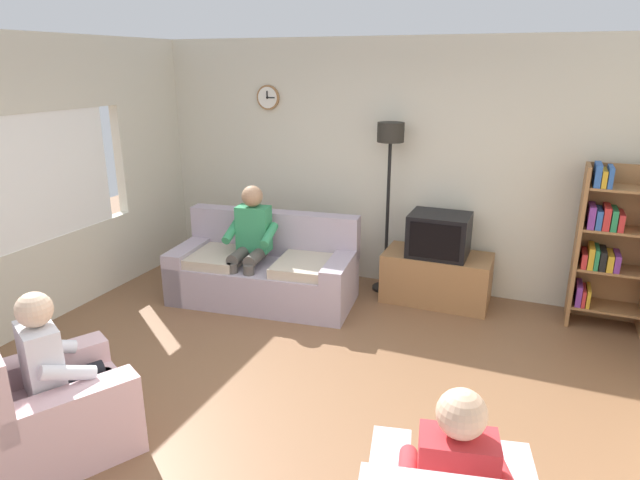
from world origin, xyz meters
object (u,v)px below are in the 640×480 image
Objects in this scene: couch at (265,272)px; person_in_right_armchair at (454,477)px; bookshelf at (609,244)px; floor_lamp at (390,161)px; tv at (439,235)px; person_on_couch at (250,239)px; armchair_near_window at (51,411)px; tv_stand at (436,278)px; person_in_left_armchair at (59,364)px.

person_in_right_armchair is at bearing -47.83° from couch.
floor_lamp is at bearing 179.24° from bookshelf.
person_on_couch is (-1.80, -0.74, -0.05)m from tv.
floor_lamp reaches higher than person_on_couch.
bookshelf reaches higher than person_on_couch.
armchair_near_window is 2.56m from person_in_right_armchair.
person_on_couch reaches higher than tv.
floor_lamp is at bearing 168.12° from tv.
person_on_couch is (0.04, 2.57, 0.41)m from armchair_near_window.
tv_stand is (1.70, 0.65, -0.05)m from couch.
armchair_near_window is at bearing -179.48° from person_in_right_armchair.
bookshelf reaches higher than couch.
bookshelf is at bearing 75.66° from person_in_right_armchair.
couch is at bearing 132.17° from person_in_right_armchair.
person_in_right_armchair is (1.29, -3.41, -0.85)m from floor_lamp.
couch is 1.07× the size of floor_lamp.
floor_lamp is (-0.59, 0.10, 1.19)m from tv_stand.
bookshelf is (1.57, 0.09, 0.07)m from tv.
bookshelf reaches higher than tv.
bookshelf is 4.84m from armchair_near_window.
tv is 0.52× the size of armchair_near_window.
armchair_near_window is at bearing -118.86° from person_in_left_armchair.
tv_stand is 3.73m from person_in_left_armchair.
tv is at bearing -176.54° from bookshelf.
tv_stand is at bearing 101.97° from person_in_right_armchair.
tv_stand is 3.81m from armchair_near_window.
tv is 1.95m from person_on_couch.
bookshelf is 1.36× the size of armchair_near_window.
person_on_couch reaches higher than person_in_right_armchair.
tv reaches higher than armchair_near_window.
couch is 2.62m from person_in_left_armchair.
bookshelf is at bearing 3.46° from tv.
couch is 1.87m from tv.
floor_lamp reaches higher than person_in_right_armchair.
floor_lamp is 1.65× the size of person_in_left_armchair.
person_on_couch is at bearing 90.18° from person_in_left_armchair.
tv is (0.00, -0.02, 0.48)m from tv_stand.
couch is at bearing 87.17° from armchair_near_window.
couch is 1.60× the size of person_on_couch.
person_in_left_armchair is (-1.21, -3.35, -0.85)m from floor_lamp.
floor_lamp reaches higher than armchair_near_window.
tv is 0.48× the size of person_on_couch.
person_in_left_armchair is (0.04, 0.08, 0.32)m from armchair_near_window.
floor_lamp is 1.67m from person_on_couch.
floor_lamp is 3.66m from person_in_left_armchair.
person_in_left_armchair is (-3.36, -3.32, -0.21)m from bookshelf.
tv is 0.54× the size of person_in_left_armchair.
armchair_near_window is 0.93× the size of person_on_couch.
person_on_couch reaches higher than person_in_left_armchair.
person_in_left_armchair is (-1.79, -3.23, -0.14)m from tv.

